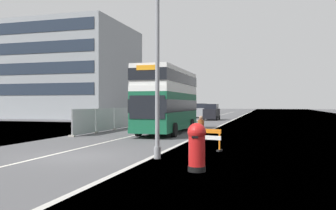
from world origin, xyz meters
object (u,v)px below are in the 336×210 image
Objects in this scene: car_oncoming_near at (175,114)px; pedestrian_at_kerb at (201,131)px; roadworks_barrier at (205,137)px; car_receding_mid at (212,112)px; double_decker_bus at (168,99)px; lamppost_foreground at (157,63)px; car_receding_far at (200,111)px; red_pillar_postbox at (197,145)px.

car_oncoming_near reaches higher than pedestrian_at_kerb.
car_receding_mid reaches higher than roadworks_barrier.
double_decker_bus reaches higher than car_receding_mid.
car_oncoming_near is at bearing 108.26° from roadworks_barrier.
lamppost_foreground is at bearing -101.60° from pedestrian_at_kerb.
lamppost_foreground is 1.85× the size of car_oncoming_near.
double_decker_bus is at bearing -89.74° from car_receding_mid.
car_receding_far is 38.14m from pedestrian_at_kerb.
roadworks_barrier is at bearing -81.56° from car_receding_mid.
roadworks_barrier is at bearing -78.86° from car_receding_far.
red_pillar_postbox is at bearing -46.26° from lamppost_foreground.
car_receding_mid is at bearing 95.29° from lamppost_foreground.
car_receding_mid is 8.12m from car_receding_far.
double_decker_bus reaches higher than car_receding_far.
lamppost_foreground reaches higher than car_oncoming_near.
car_oncoming_near is 7.81m from car_receding_mid.
roadworks_barrier is (-0.65, 5.37, -0.25)m from red_pillar_postbox.
car_oncoming_near is at bearing 108.22° from pedestrian_at_kerb.
car_receding_far is (-3.11, 29.79, -1.53)m from double_decker_bus.
lamppost_foreground reaches higher than red_pillar_postbox.
lamppost_foreground is (3.10, -12.32, 1.38)m from double_decker_bus.
red_pillar_postbox is 0.36× the size of car_oncoming_near.
red_pillar_postbox is 0.98× the size of roadworks_barrier.
car_oncoming_near is at bearing 106.29° from red_pillar_postbox.
lamppost_foreground reaches higher than car_receding_mid.
double_decker_bus is 6.30× the size of red_pillar_postbox.
red_pillar_postbox is 37.15m from car_receding_mid.
red_pillar_postbox is at bearing -80.43° from pedestrian_at_kerb.
pedestrian_at_kerb is at bearing -71.78° from car_oncoming_near.
roadworks_barrier is (4.56, -9.15, -1.97)m from double_decker_bus.
pedestrian_at_kerb is at bearing 99.57° from red_pillar_postbox.
red_pillar_postbox is 6.95m from pedestrian_at_kerb.
double_decker_bus reaches higher than pedestrian_at_kerb.
car_receding_far is (-6.20, 42.11, -2.91)m from lamppost_foreground.
car_receding_far is at bearing 88.55° from car_oncoming_near.
car_oncoming_near is (-3.48, 15.20, -1.58)m from double_decker_bus.
car_oncoming_near reaches higher than red_pillar_postbox.
roadworks_barrier is at bearing -63.52° from double_decker_bus.
double_decker_bus is 6.15× the size of roadworks_barrier.
car_receding_far reaches higher than red_pillar_postbox.
car_receding_mid is 0.92× the size of car_receding_far.
car_oncoming_near is 24.08m from pedestrian_at_kerb.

